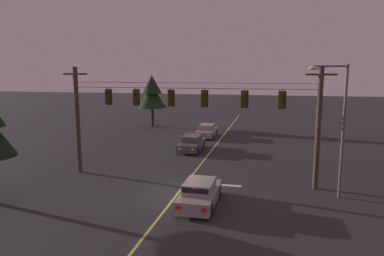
{
  "coord_description": "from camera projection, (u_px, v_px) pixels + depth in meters",
  "views": [
    {
      "loc": [
        5.34,
        -19.69,
        7.24
      ],
      "look_at": [
        0.0,
        3.58,
        3.38
      ],
      "focal_mm": 32.98,
      "sensor_mm": 36.0,
      "label": 1
    }
  ],
  "objects": [
    {
      "name": "traffic_light_centre",
      "position": [
        170.0,
        98.0,
        23.14
      ],
      "size": [
        0.48,
        0.41,
        1.22
      ],
      "color": "black"
    },
    {
      "name": "ground_plane",
      "position": [
        179.0,
        192.0,
        21.28
      ],
      "size": [
        180.0,
        180.0,
        0.0
      ],
      "primitive_type": "plane",
      "color": "#28282B"
    },
    {
      "name": "stop_bar_paint",
      "position": [
        215.0,
        184.0,
        22.77
      ],
      "size": [
        3.4,
        0.36,
        0.01
      ],
      "primitive_type": "cube",
      "color": "silver",
      "rests_on": "ground"
    },
    {
      "name": "signal_span_assembly",
      "position": [
        189.0,
        122.0,
        23.14
      ],
      "size": [
        17.99,
        0.32,
        7.54
      ],
      "color": "#423021",
      "rests_on": "ground"
    },
    {
      "name": "car_waiting_near_lane",
      "position": [
        200.0,
        194.0,
        19.18
      ],
      "size": [
        1.8,
        4.33,
        1.39
      ],
      "color": "gray",
      "rests_on": "ground"
    },
    {
      "name": "car_oncoming_trailing",
      "position": [
        207.0,
        131.0,
        39.2
      ],
      "size": [
        1.8,
        4.42,
        1.39
      ],
      "color": "gray",
      "rests_on": "ground"
    },
    {
      "name": "traffic_light_right_inner",
      "position": [
        204.0,
        99.0,
        22.64
      ],
      "size": [
        0.48,
        0.41,
        1.22
      ],
      "color": "black"
    },
    {
      "name": "traffic_light_rightmost",
      "position": [
        244.0,
        99.0,
        22.07
      ],
      "size": [
        0.48,
        0.41,
        1.22
      ],
      "color": "black"
    },
    {
      "name": "street_lamp_corner",
      "position": [
        338.0,
        118.0,
        19.78
      ],
      "size": [
        2.11,
        0.3,
        7.63
      ],
      "color": "#4C4F54",
      "rests_on": "ground"
    },
    {
      "name": "car_oncoming_lead",
      "position": [
        192.0,
        143.0,
        32.5
      ],
      "size": [
        1.8,
        4.42,
        1.39
      ],
      "color": "#4C4C51",
      "rests_on": "ground"
    },
    {
      "name": "tree_verge_far",
      "position": [
        152.0,
        93.0,
        45.99
      ],
      "size": [
        3.73,
        3.73,
        6.79
      ],
      "color": "#332316",
      "rests_on": "ground"
    },
    {
      "name": "traffic_light_leftmost",
      "position": [
        108.0,
        97.0,
        24.12
      ],
      "size": [
        0.48,
        0.41,
        1.22
      ],
      "color": "black"
    },
    {
      "name": "lane_centre_stripe",
      "position": [
        205.0,
        158.0,
        29.54
      ],
      "size": [
        0.14,
        60.0,
        0.01
      ],
      "primitive_type": "cube",
      "color": "#D1C64C",
      "rests_on": "ground"
    },
    {
      "name": "traffic_light_far_right",
      "position": [
        282.0,
        100.0,
        21.56
      ],
      "size": [
        0.48,
        0.41,
        1.22
      ],
      "color": "black"
    },
    {
      "name": "traffic_light_left_inner",
      "position": [
        136.0,
        97.0,
        23.68
      ],
      "size": [
        0.48,
        0.41,
        1.22
      ],
      "color": "black"
    }
  ]
}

